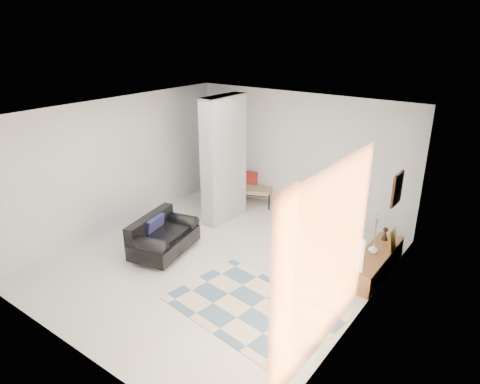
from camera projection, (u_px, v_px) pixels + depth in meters
The scene contains 17 objects.
floor at pixel (218, 261), 8.08m from camera, with size 6.00×6.00×0.00m, color beige.
ceiling at pixel (215, 113), 7.07m from camera, with size 6.00×6.00×0.00m, color white.
wall_back at pixel (299, 154), 9.83m from camera, with size 6.00×6.00×0.00m, color silver.
wall_front at pixel (65, 262), 5.32m from camera, with size 6.00×6.00×0.00m, color silver.
wall_left at pixel (117, 164), 9.09m from camera, with size 6.00×6.00×0.00m, color silver.
wall_right at pixel (367, 233), 6.06m from camera, with size 6.00×6.00×0.00m, color silver.
partition_column at pixel (224, 160), 9.39m from camera, with size 0.35×1.20×2.80m, color #9BA0A2.
hallway_door at pixel (226, 155), 11.10m from camera, with size 0.85×0.06×2.04m, color white.
curtain at pixel (327, 262), 5.22m from camera, with size 2.55×2.55×0.00m, color orange.
wall_art at pixel (397, 189), 7.01m from camera, with size 0.04×0.45×0.55m, color #33170E.
media_console at pixel (375, 262), 7.64m from camera, with size 0.45×1.78×0.80m.
loveseat at pixel (162, 237), 8.22m from camera, with size 1.10×1.54×0.76m.
daybed at pixel (239, 186), 10.69m from camera, with size 1.77×1.27×0.77m.
area_rug at pixel (252, 308), 6.73m from camera, with size 2.54×1.70×0.01m, color beige.
cylinder_lamp at pixel (361, 256), 6.90m from camera, with size 0.10×0.10×0.56m, color white.
bronze_figurine at pixel (385, 234), 7.98m from camera, with size 0.13×0.13×0.25m, color black, non-canonical shape.
vase at pixel (373, 249), 7.53m from camera, with size 0.16×0.16×0.17m, color white.
Camera 1 is at (4.51, -5.45, 4.15)m, focal length 32.00 mm.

